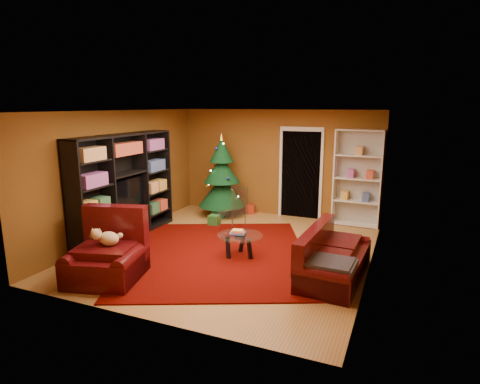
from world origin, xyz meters
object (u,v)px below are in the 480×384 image
at_px(coffee_table, 240,246).
at_px(acrylic_chair, 233,213).
at_px(media_unit, 125,187).
at_px(white_bookshelf, 358,179).
at_px(gift_box_green, 214,220).
at_px(dog, 109,239).
at_px(gift_box_red, 250,209).
at_px(armchair, 105,253).
at_px(gift_box_teal, 220,210).
at_px(christmas_tree, 222,176).
at_px(sofa, 335,253).
at_px(rug, 217,254).

xyz_separation_m(coffee_table, acrylic_chair, (-0.68, 1.19, 0.24)).
relative_size(media_unit, white_bookshelf, 1.25).
bearing_deg(coffee_table, white_bookshelf, 59.71).
height_order(gift_box_green, white_bookshelf, white_bookshelf).
bearing_deg(white_bookshelf, dog, -123.20).
distance_m(gift_box_green, gift_box_red, 1.34).
xyz_separation_m(armchair, acrylic_chair, (0.88, 2.90, 0.01)).
distance_m(media_unit, gift_box_teal, 2.66).
distance_m(dog, acrylic_chair, 2.97).
bearing_deg(gift_box_teal, acrylic_chair, -53.66).
height_order(gift_box_green, gift_box_red, gift_box_green).
distance_m(christmas_tree, acrylic_chair, 1.59).
distance_m(gift_box_teal, armchair, 4.06).
bearing_deg(gift_box_teal, coffee_table, -56.99).
distance_m(gift_box_teal, gift_box_green, 0.78).
height_order(white_bookshelf, coffee_table, white_bookshelf).
relative_size(sofa, acrylic_chair, 2.03).
relative_size(dog, acrylic_chair, 0.43).
bearing_deg(armchair, christmas_tree, 74.62).
bearing_deg(sofa, gift_box_green, 62.48).
bearing_deg(gift_box_red, coffee_table, -71.81).
distance_m(rug, dog, 2.03).
relative_size(media_unit, gift_box_red, 12.38).
relative_size(gift_box_green, sofa, 0.13).
bearing_deg(acrylic_chair, dog, -85.44).
height_order(media_unit, armchair, media_unit).
relative_size(christmas_tree, dog, 5.18).
height_order(coffee_table, acrylic_chair, acrylic_chair).
bearing_deg(sofa, gift_box_red, 43.91).
bearing_deg(media_unit, gift_box_green, 49.88).
xyz_separation_m(rug, media_unit, (-2.12, 0.13, 1.06)).
relative_size(dog, sofa, 0.21).
bearing_deg(gift_box_green, christmas_tree, 103.30).
relative_size(media_unit, armchair, 2.44).
xyz_separation_m(christmas_tree, white_bookshelf, (3.17, 0.42, 0.09)).
height_order(white_bookshelf, acrylic_chair, white_bookshelf).
bearing_deg(gift_box_teal, gift_box_green, -74.59).
height_order(rug, gift_box_green, gift_box_green).
bearing_deg(media_unit, christmas_tree, 65.50).
xyz_separation_m(white_bookshelf, armchair, (-3.22, -4.56, -0.64)).
relative_size(gift_box_teal, armchair, 0.27).
bearing_deg(coffee_table, gift_box_teal, 123.01).
distance_m(white_bookshelf, sofa, 3.12).
distance_m(armchair, coffee_table, 2.32).
bearing_deg(sofa, acrylic_chair, 62.83).
height_order(sofa, acrylic_chair, acrylic_chair).
bearing_deg(dog, armchair, -135.00).
relative_size(media_unit, gift_box_teal, 9.17).
xyz_separation_m(media_unit, gift_box_green, (1.25, 1.51, -0.95)).
xyz_separation_m(christmas_tree, gift_box_red, (0.57, 0.44, -0.89)).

